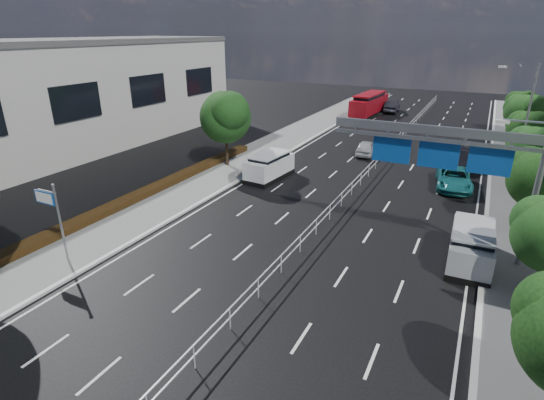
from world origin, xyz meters
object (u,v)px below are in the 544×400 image
at_px(white_minivan, 269,166).
at_px(near_car_dark, 392,107).
at_px(parked_car_teal, 454,178).
at_px(pedestrian_a, 539,234).
at_px(parked_car_dark, 460,158).
at_px(near_car_silver, 366,148).
at_px(overhead_gantry, 454,152).
at_px(silver_minivan, 471,246).
at_px(red_bus, 369,104).
at_px(toilet_sign, 52,208).

distance_m(white_minivan, near_car_dark, 34.80).
relative_size(parked_car_teal, pedestrian_a, 3.42).
distance_m(near_car_dark, parked_car_dark, 26.91).
xyz_separation_m(white_minivan, near_car_silver, (5.21, 10.48, -0.33)).
relative_size(overhead_gantry, parked_car_dark, 1.87).
relative_size(white_minivan, pedestrian_a, 3.18).
relative_size(near_car_silver, parked_car_dark, 0.74).
bearing_deg(parked_car_dark, silver_minivan, -77.97).
relative_size(overhead_gantry, red_bus, 0.98).
distance_m(white_minivan, near_car_silver, 11.71).
height_order(near_car_dark, parked_car_dark, near_car_dark).
bearing_deg(overhead_gantry, pedestrian_a, 28.18).
distance_m(toilet_sign, near_car_silver, 28.77).
relative_size(white_minivan, near_car_silver, 1.22).
relative_size(near_car_dark, parked_car_teal, 0.93).
relative_size(toilet_sign, red_bus, 0.42).
bearing_deg(white_minivan, pedestrian_a, -7.04).
bearing_deg(red_bus, near_car_dark, 61.34).
bearing_deg(pedestrian_a, near_car_silver, -67.21).
xyz_separation_m(overhead_gantry, pedestrian_a, (4.80, 2.57, -4.68)).
bearing_deg(pedestrian_a, parked_car_teal, -79.16).
bearing_deg(silver_minivan, near_car_silver, 118.24).
distance_m(overhead_gantry, parked_car_teal, 12.07).
bearing_deg(pedestrian_a, toilet_sign, 9.36).
distance_m(white_minivan, silver_minivan, 17.15).
xyz_separation_m(parked_car_dark, pedestrian_a, (5.04, -14.32, 0.13)).
xyz_separation_m(red_bus, parked_car_teal, (13.56, -26.52, -0.86)).
height_order(white_minivan, red_bus, red_bus).
relative_size(toilet_sign, white_minivan, 0.87).
relative_size(near_car_silver, pedestrian_a, 2.61).
relative_size(overhead_gantry, silver_minivan, 2.08).
xyz_separation_m(white_minivan, red_bus, (0.09, 30.87, 0.58)).
xyz_separation_m(red_bus, pedestrian_a, (18.60, -34.99, -0.68)).
bearing_deg(pedestrian_a, white_minivan, -32.36).
height_order(toilet_sign, parked_car_dark, toilet_sign).
bearing_deg(near_car_dark, parked_car_dark, 110.69).
distance_m(near_car_dark, pedestrian_a, 42.06).
relative_size(near_car_silver, silver_minivan, 0.83).
distance_m(white_minivan, parked_car_dark, 17.04).
relative_size(overhead_gantry, near_car_dark, 2.05).
bearing_deg(near_car_silver, toilet_sign, 66.83).
relative_size(white_minivan, red_bus, 0.48).
height_order(toilet_sign, silver_minivan, toilet_sign).
bearing_deg(near_car_dark, overhead_gantry, 101.63).
height_order(overhead_gantry, pedestrian_a, overhead_gantry).
bearing_deg(white_minivan, parked_car_teal, 23.06).
bearing_deg(overhead_gantry, parked_car_dark, 90.81).
bearing_deg(parked_car_teal, pedestrian_a, -66.48).
bearing_deg(toilet_sign, parked_car_teal, 50.40).
distance_m(parked_car_dark, pedestrian_a, 15.19).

